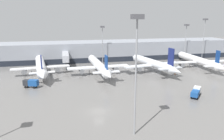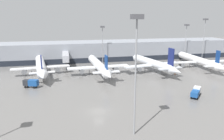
{
  "view_description": "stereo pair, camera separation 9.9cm",
  "coord_description": "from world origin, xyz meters",
  "px_view_note": "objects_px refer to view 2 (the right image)",
  "views": [
    {
      "loc": [
        -6.88,
        -45.25,
        20.78
      ],
      "look_at": [
        8.86,
        26.17,
        3.0
      ],
      "focal_mm": 35.0,
      "sensor_mm": 36.0,
      "label": 1
    },
    {
      "loc": [
        -6.78,
        -45.27,
        20.78
      ],
      "look_at": [
        8.86,
        26.17,
        3.0
      ],
      "focal_mm": 35.0,
      "sensor_mm": 36.0,
      "label": 2
    }
  ],
  "objects_px": {
    "traffic_cone_1": "(175,73)",
    "parked_jet_0": "(99,66)",
    "parked_jet_4": "(153,64)",
    "apron_light_mast_6": "(205,28)",
    "parked_jet_2": "(41,66)",
    "apron_light_mast_2": "(102,34)",
    "service_truck_2": "(31,83)",
    "parked_jet_3": "(198,61)",
    "apron_light_mast_7": "(186,32)",
    "service_truck_0": "(196,92)",
    "apron_light_mast_1": "(136,44)"
  },
  "relations": [
    {
      "from": "traffic_cone_1",
      "to": "apron_light_mast_2",
      "type": "relative_size",
      "value": 0.04
    },
    {
      "from": "apron_light_mast_2",
      "to": "apron_light_mast_7",
      "type": "xyz_separation_m",
      "value": [
        41.33,
        0.34,
        0.31
      ]
    },
    {
      "from": "apron_light_mast_2",
      "to": "apron_light_mast_7",
      "type": "distance_m",
      "value": 41.33
    },
    {
      "from": "service_truck_0",
      "to": "service_truck_2",
      "type": "height_order",
      "value": "service_truck_0"
    },
    {
      "from": "parked_jet_3",
      "to": "apron_light_mast_7",
      "type": "distance_m",
      "value": 19.5
    },
    {
      "from": "parked_jet_2",
      "to": "traffic_cone_1",
      "type": "height_order",
      "value": "parked_jet_2"
    },
    {
      "from": "parked_jet_2",
      "to": "traffic_cone_1",
      "type": "relative_size",
      "value": 53.88
    },
    {
      "from": "parked_jet_3",
      "to": "service_truck_0",
      "type": "bearing_deg",
      "value": 147.99
    },
    {
      "from": "apron_light_mast_7",
      "to": "service_truck_0",
      "type": "bearing_deg",
      "value": -117.09
    },
    {
      "from": "traffic_cone_1",
      "to": "apron_light_mast_7",
      "type": "relative_size",
      "value": 0.04
    },
    {
      "from": "parked_jet_4",
      "to": "apron_light_mast_6",
      "type": "xyz_separation_m",
      "value": [
        34.11,
        18.61,
        12.36
      ]
    },
    {
      "from": "service_truck_0",
      "to": "service_truck_2",
      "type": "distance_m",
      "value": 47.48
    },
    {
      "from": "parked_jet_3",
      "to": "apron_light_mast_6",
      "type": "height_order",
      "value": "apron_light_mast_6"
    },
    {
      "from": "traffic_cone_1",
      "to": "apron_light_mast_1",
      "type": "xyz_separation_m",
      "value": [
        -28.22,
        -37.65,
        16.09
      ]
    },
    {
      "from": "service_truck_0",
      "to": "apron_light_mast_2",
      "type": "relative_size",
      "value": 0.29
    },
    {
      "from": "apron_light_mast_2",
      "to": "parked_jet_2",
      "type": "bearing_deg",
      "value": -150.75
    },
    {
      "from": "service_truck_0",
      "to": "apron_light_mast_2",
      "type": "bearing_deg",
      "value": 63.02
    },
    {
      "from": "service_truck_0",
      "to": "parked_jet_3",
      "type": "bearing_deg",
      "value": 9.56
    },
    {
      "from": "apron_light_mast_7",
      "to": "service_truck_2",
      "type": "bearing_deg",
      "value": -156.21
    },
    {
      "from": "service_truck_0",
      "to": "apron_light_mast_2",
      "type": "height_order",
      "value": "apron_light_mast_2"
    },
    {
      "from": "apron_light_mast_2",
      "to": "parked_jet_3",
      "type": "bearing_deg",
      "value": -21.9
    },
    {
      "from": "traffic_cone_1",
      "to": "parked_jet_0",
      "type": "bearing_deg",
      "value": 167.58
    },
    {
      "from": "parked_jet_0",
      "to": "service_truck_2",
      "type": "distance_m",
      "value": 25.2
    },
    {
      "from": "parked_jet_2",
      "to": "apron_light_mast_2",
      "type": "bearing_deg",
      "value": -68.04
    },
    {
      "from": "traffic_cone_1",
      "to": "apron_light_mast_6",
      "type": "height_order",
      "value": "apron_light_mast_6"
    },
    {
      "from": "apron_light_mast_1",
      "to": "parked_jet_4",
      "type": "bearing_deg",
      "value": 63.39
    },
    {
      "from": "parked_jet_3",
      "to": "apron_light_mast_7",
      "type": "relative_size",
      "value": 2.07
    },
    {
      "from": "traffic_cone_1",
      "to": "apron_light_mast_7",
      "type": "height_order",
      "value": "apron_light_mast_7"
    },
    {
      "from": "parked_jet_2",
      "to": "apron_light_mast_2",
      "type": "relative_size",
      "value": 2.14
    },
    {
      "from": "service_truck_2",
      "to": "apron_light_mast_2",
      "type": "bearing_deg",
      "value": -113.36
    },
    {
      "from": "parked_jet_3",
      "to": "service_truck_0",
      "type": "xyz_separation_m",
      "value": [
        -21.71,
        -32.15,
        -1.4
      ]
    },
    {
      "from": "parked_jet_0",
      "to": "apron_light_mast_6",
      "type": "relative_size",
      "value": 1.75
    },
    {
      "from": "parked_jet_3",
      "to": "apron_light_mast_7",
      "type": "xyz_separation_m",
      "value": [
        2.82,
        15.81,
        11.06
      ]
    },
    {
      "from": "service_truck_0",
      "to": "service_truck_2",
      "type": "relative_size",
      "value": 1.06
    },
    {
      "from": "parked_jet_3",
      "to": "service_truck_2",
      "type": "distance_m",
      "value": 67.32
    },
    {
      "from": "apron_light_mast_6",
      "to": "service_truck_0",
      "type": "bearing_deg",
      "value": -125.68
    },
    {
      "from": "parked_jet_0",
      "to": "service_truck_0",
      "type": "xyz_separation_m",
      "value": [
        21.58,
        -29.04,
        -1.9
      ]
    },
    {
      "from": "parked_jet_3",
      "to": "apron_light_mast_1",
      "type": "bearing_deg",
      "value": 139.02
    },
    {
      "from": "traffic_cone_1",
      "to": "apron_light_mast_2",
      "type": "height_order",
      "value": "apron_light_mast_2"
    },
    {
      "from": "parked_jet_3",
      "to": "parked_jet_4",
      "type": "relative_size",
      "value": 1.12
    },
    {
      "from": "parked_jet_2",
      "to": "parked_jet_3",
      "type": "distance_m",
      "value": 64.2
    },
    {
      "from": "parked_jet_2",
      "to": "apron_light_mast_2",
      "type": "height_order",
      "value": "apron_light_mast_2"
    },
    {
      "from": "parked_jet_3",
      "to": "apron_light_mast_6",
      "type": "bearing_deg",
      "value": -37.04
    },
    {
      "from": "parked_jet_2",
      "to": "parked_jet_4",
      "type": "distance_m",
      "value": 42.26
    },
    {
      "from": "service_truck_0",
      "to": "parked_jet_0",
      "type": "bearing_deg",
      "value": 80.21
    },
    {
      "from": "traffic_cone_1",
      "to": "apron_light_mast_1",
      "type": "relative_size",
      "value": 0.03
    },
    {
      "from": "apron_light_mast_2",
      "to": "parked_jet_0",
      "type": "bearing_deg",
      "value": -104.43
    },
    {
      "from": "apron_light_mast_2",
      "to": "apron_light_mast_1",
      "type": "bearing_deg",
      "value": -94.79
    },
    {
      "from": "service_truck_2",
      "to": "apron_light_mast_6",
      "type": "xyz_separation_m",
      "value": [
        77.61,
        29.03,
        14.17
      ]
    },
    {
      "from": "service_truck_0",
      "to": "apron_light_mast_7",
      "type": "bearing_deg",
      "value": 16.5
    }
  ]
}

